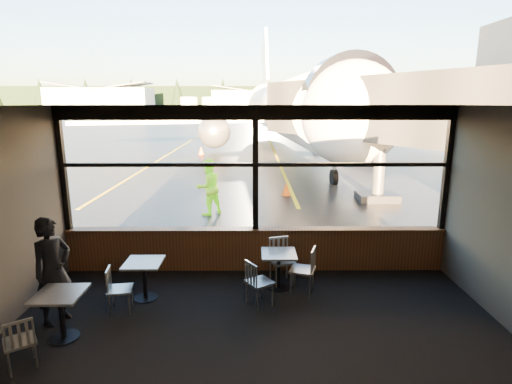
{
  "coord_description": "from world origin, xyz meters",
  "views": [
    {
      "loc": [
        -0.04,
        -8.09,
        3.54
      ],
      "look_at": [
        0.02,
        1.0,
        1.5
      ],
      "focal_mm": 28.0,
      "sensor_mm": 36.0,
      "label": 1
    }
  ],
  "objects_px": {
    "jet_bridge": "(360,140)",
    "chair_near_n": "(282,262)",
    "chair_left_s": "(20,342)",
    "cafe_table_near": "(279,270)",
    "cone_nose": "(286,189)",
    "cone_wing": "(201,151)",
    "chair_near_e": "(302,270)",
    "cafe_table_mid": "(145,280)",
    "ground_crew": "(208,187)",
    "chair_near_w": "(260,283)",
    "chair_mid_w": "(120,290)",
    "passenger": "(53,271)",
    "airliner": "(289,71)",
    "cafe_table_left": "(62,316)"
  },
  "relations": [
    {
      "from": "jet_bridge",
      "to": "chair_near_n",
      "type": "relative_size",
      "value": 11.33
    },
    {
      "from": "jet_bridge",
      "to": "chair_left_s",
      "type": "xyz_separation_m",
      "value": [
        -6.79,
        -8.79,
        -1.89
      ]
    },
    {
      "from": "cafe_table_near",
      "to": "cone_nose",
      "type": "bearing_deg",
      "value": 84.35
    },
    {
      "from": "cafe_table_near",
      "to": "chair_near_n",
      "type": "relative_size",
      "value": 0.79
    },
    {
      "from": "cone_wing",
      "to": "cone_nose",
      "type": "bearing_deg",
      "value": -68.67
    },
    {
      "from": "chair_near_e",
      "to": "cafe_table_mid",
      "type": "bearing_deg",
      "value": 112.28
    },
    {
      "from": "ground_crew",
      "to": "chair_near_w",
      "type": "bearing_deg",
      "value": 64.5
    },
    {
      "from": "chair_mid_w",
      "to": "passenger",
      "type": "height_order",
      "value": "passenger"
    },
    {
      "from": "airliner",
      "to": "chair_near_e",
      "type": "bearing_deg",
      "value": -98.7
    },
    {
      "from": "chair_near_n",
      "to": "chair_mid_w",
      "type": "relative_size",
      "value": 1.13
    },
    {
      "from": "cafe_table_near",
      "to": "chair_left_s",
      "type": "relative_size",
      "value": 0.9
    },
    {
      "from": "chair_near_w",
      "to": "chair_left_s",
      "type": "bearing_deg",
      "value": -95.35
    },
    {
      "from": "jet_bridge",
      "to": "cafe_table_mid",
      "type": "distance_m",
      "value": 9.05
    },
    {
      "from": "passenger",
      "to": "chair_near_e",
      "type": "bearing_deg",
      "value": -46.78
    },
    {
      "from": "cafe_table_near",
      "to": "cafe_table_mid",
      "type": "distance_m",
      "value": 2.52
    },
    {
      "from": "chair_mid_w",
      "to": "cafe_table_left",
      "type": "bearing_deg",
      "value": -47.17
    },
    {
      "from": "chair_near_e",
      "to": "chair_near_n",
      "type": "height_order",
      "value": "chair_near_n"
    },
    {
      "from": "jet_bridge",
      "to": "cone_nose",
      "type": "distance_m",
      "value": 3.49
    },
    {
      "from": "passenger",
      "to": "chair_left_s",
      "type": "bearing_deg",
      "value": -145.48
    },
    {
      "from": "passenger",
      "to": "chair_mid_w",
      "type": "bearing_deg",
      "value": -43.04
    },
    {
      "from": "cafe_table_near",
      "to": "chair_near_w",
      "type": "height_order",
      "value": "chair_near_w"
    },
    {
      "from": "airliner",
      "to": "chair_near_w",
      "type": "relative_size",
      "value": 44.13
    },
    {
      "from": "jet_bridge",
      "to": "chair_near_w",
      "type": "xyz_separation_m",
      "value": [
        -3.53,
        -7.05,
        -1.86
      ]
    },
    {
      "from": "chair_near_w",
      "to": "cone_wing",
      "type": "distance_m",
      "value": 21.53
    },
    {
      "from": "chair_mid_w",
      "to": "cone_wing",
      "type": "bearing_deg",
      "value": 174.57
    },
    {
      "from": "cafe_table_left",
      "to": "ground_crew",
      "type": "height_order",
      "value": "ground_crew"
    },
    {
      "from": "cafe_table_near",
      "to": "cone_wing",
      "type": "bearing_deg",
      "value": 101.36
    },
    {
      "from": "cafe_table_near",
      "to": "chair_near_e",
      "type": "height_order",
      "value": "chair_near_e"
    },
    {
      "from": "jet_bridge",
      "to": "cafe_table_mid",
      "type": "xyz_separation_m",
      "value": [
        -5.64,
        -6.81,
        -1.92
      ]
    },
    {
      "from": "chair_near_w",
      "to": "chair_mid_w",
      "type": "height_order",
      "value": "chair_near_w"
    },
    {
      "from": "jet_bridge",
      "to": "cone_wing",
      "type": "bearing_deg",
      "value": 117.24
    },
    {
      "from": "cafe_table_near",
      "to": "cone_nose",
      "type": "height_order",
      "value": "cafe_table_near"
    },
    {
      "from": "chair_left_s",
      "to": "passenger",
      "type": "height_order",
      "value": "passenger"
    },
    {
      "from": "cafe_table_near",
      "to": "passenger",
      "type": "xyz_separation_m",
      "value": [
        -3.73,
        -1.19,
        0.53
      ]
    },
    {
      "from": "chair_near_w",
      "to": "cone_nose",
      "type": "height_order",
      "value": "chair_near_w"
    },
    {
      "from": "jet_bridge",
      "to": "airliner",
      "type": "bearing_deg",
      "value": 93.72
    },
    {
      "from": "chair_near_e",
      "to": "cone_wing",
      "type": "xyz_separation_m",
      "value": [
        -4.56,
        20.74,
        -0.18
      ]
    },
    {
      "from": "chair_near_e",
      "to": "cone_wing",
      "type": "bearing_deg",
      "value": 30.41
    },
    {
      "from": "chair_mid_w",
      "to": "chair_near_e",
      "type": "bearing_deg",
      "value": 93.11
    },
    {
      "from": "chair_near_e",
      "to": "passenger",
      "type": "xyz_separation_m",
      "value": [
        -4.16,
        -0.98,
        0.44
      ]
    },
    {
      "from": "passenger",
      "to": "cone_wing",
      "type": "bearing_deg",
      "value": 30.97
    },
    {
      "from": "jet_bridge",
      "to": "chair_near_w",
      "type": "bearing_deg",
      "value": -116.61
    },
    {
      "from": "cafe_table_mid",
      "to": "passenger",
      "type": "relative_size",
      "value": 0.41
    },
    {
      "from": "chair_left_s",
      "to": "cafe_table_mid",
      "type": "bearing_deg",
      "value": 25.16
    },
    {
      "from": "cafe_table_mid",
      "to": "passenger",
      "type": "height_order",
      "value": "passenger"
    },
    {
      "from": "jet_bridge",
      "to": "cafe_table_mid",
      "type": "bearing_deg",
      "value": -129.63
    },
    {
      "from": "airliner",
      "to": "cafe_table_left",
      "type": "relative_size",
      "value": 49.49
    },
    {
      "from": "cafe_table_left",
      "to": "passenger",
      "type": "xyz_separation_m",
      "value": [
        -0.33,
        0.51,
        0.51
      ]
    },
    {
      "from": "cafe_table_left",
      "to": "cafe_table_mid",
      "type": "bearing_deg",
      "value": 54.29
    },
    {
      "from": "cafe_table_mid",
      "to": "cafe_table_left",
      "type": "xyz_separation_m",
      "value": [
        -0.92,
        -1.27,
        0.02
      ]
    }
  ]
}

